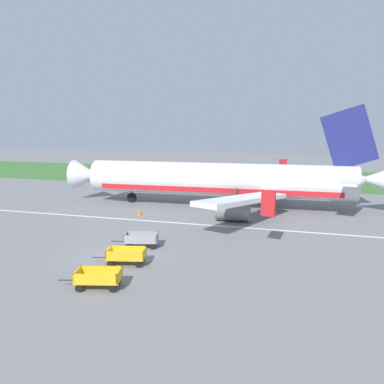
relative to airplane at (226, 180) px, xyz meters
The scene contains 8 objects.
ground_plane 20.03m from the airplane, 100.83° to the right, with size 220.00×220.00×0.00m, color slate.
grass_strip 28.41m from the airplane, 97.56° to the left, with size 220.00×28.00×0.06m, color #3D7033.
apron_stripe 10.13m from the airplane, 112.64° to the right, with size 120.00×0.36×0.01m, color silver.
airplane is the anchor object (origin of this frame).
baggage_cart_nearest 25.15m from the airplane, 94.85° to the right, with size 3.62×1.99×1.07m.
baggage_cart_second_in_row 21.14m from the airplane, 96.44° to the right, with size 3.62×1.95×1.07m.
baggage_cart_third_in_row 17.44m from the airplane, 99.93° to the right, with size 3.62×2.01×1.07m.
traffic_cone_near_plane 10.65m from the airplane, 138.07° to the right, with size 0.52×0.52×0.68m, color orange.
Camera 1 is at (12.91, -24.72, 9.09)m, focal length 37.62 mm.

